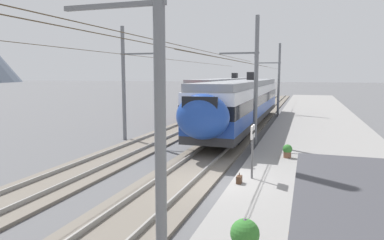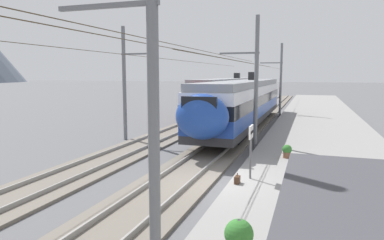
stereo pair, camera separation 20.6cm
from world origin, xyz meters
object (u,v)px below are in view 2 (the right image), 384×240
Objects in this scene: train_near_platform at (244,101)px; potted_plant_by_shelter at (239,237)px; catenary_mast_east at (279,79)px; potted_plant_platform_edge at (287,151)px; handbag_near_sign at (237,180)px; train_far_track at (229,92)px; catenary_mast_far_side at (127,81)px; platform_sign at (251,140)px; catenary_mast_west at (146,84)px; catenary_mast_mid at (253,81)px.

train_near_platform is 20.96m from potted_plant_by_shelter.
potted_plant_platform_edge is (-20.08, -2.18, -3.22)m from catenary_mast_east.
catenary_mast_east is 25.05m from handbag_near_sign.
handbag_near_sign is (-30.23, -7.13, -1.74)m from train_far_track.
platform_sign is (-7.37, -9.38, -2.04)m from catenary_mast_far_side.
train_near_platform is at bearing 9.46° from handbag_near_sign.
catenary_mast_east is at bearing -26.54° from catenary_mast_far_side.
train_near_platform is at bearing 11.28° from platform_sign.
catenary_mast_west is 16.41m from catenary_mast_far_side.
catenary_mast_mid is (-7.46, -1.84, 1.76)m from train_near_platform.
train_far_track is at bearing 18.62° from potted_plant_platform_edge.
platform_sign is at bearing -8.86° from catenary_mast_west.
catenary_mast_east reaches higher than potted_plant_platform_edge.
catenary_mast_west reaches higher than handbag_near_sign.
potted_plant_by_shelter is (-30.07, -1.81, -3.09)m from catenary_mast_east.
catenary_mast_east is 76.59× the size of potted_plant_platform_edge.
handbag_near_sign is (-7.86, -0.71, -3.50)m from catenary_mast_mid.
potted_plant_by_shelter is at bearing -142.94° from catenary_mast_far_side.
platform_sign is at bearing 164.28° from potted_plant_platform_edge.
catenary_mast_west is 1.00× the size of catenary_mast_far_side.
catenary_mast_mid reaches higher than train_far_track.
catenary_mast_far_side is at bearing 71.98° from potted_plant_platform_edge.
handbag_near_sign is (-0.76, 0.35, -1.38)m from platform_sign.
platform_sign is 6.17m from potted_plant_by_shelter.
catenary_mast_east reaches higher than catenary_mast_far_side.
catenary_mast_east is (16.94, 0.00, -0.06)m from catenary_mast_mid.
catenary_mast_west is 23.93× the size of platform_sign.
potted_plant_platform_edge is (-25.51, -8.59, -1.53)m from train_far_track.
catenary_mast_far_side reaches higher than train_far_track.
catenary_mast_mid reaches higher than potted_plant_platform_edge.
catenary_mast_mid is 23.93× the size of platform_sign.
platform_sign is at bearing -128.15° from catenary_mast_far_side.
catenary_mast_east is at bearing 0.02° from catenary_mast_west.
catenary_mast_mid is (-22.37, -6.42, 1.75)m from train_far_track.
catenary_mast_far_side is (0.28, 8.32, -0.07)m from catenary_mast_mid.
platform_sign reaches higher than potted_plant_by_shelter.
train_near_platform is 0.49× the size of catenary_mast_east.
catenary_mast_mid reaches higher than catenary_mast_east.
train_far_track is 22.24m from catenary_mast_far_side.
catenary_mast_far_side reaches higher than train_near_platform.
train_near_platform is at bearing 169.02° from catenary_mast_east.
catenary_mast_west is at bearing 171.14° from platform_sign.
train_near_platform reaches higher than handbag_near_sign.
train_far_track is at bearing 17.07° from train_near_platform.
catenary_mast_mid is at bearing 34.71° from potted_plant_platform_edge.
catenary_mast_mid is 7.48m from platform_sign.
catenary_mast_far_side is (-7.18, 6.48, 1.68)m from train_near_platform.
catenary_mast_east reaches higher than handbag_near_sign.
catenary_mast_west is 11.47m from potted_plant_platform_edge.
handbag_near_sign is (-8.14, -9.03, -3.42)m from catenary_mast_far_side.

